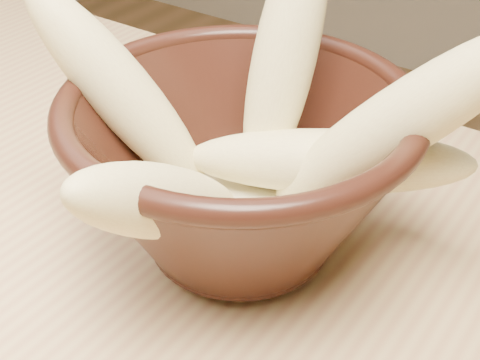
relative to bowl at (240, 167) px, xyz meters
The scene contains 7 objects.
bowl is the anchor object (origin of this frame).
milk_puddle 0.03m from the bowl, ahead, with size 0.13×0.13×0.02m, color beige.
banana_upright 0.08m from the bowl, 91.84° to the left, with size 0.04×0.04×0.18m, color #D2BD7C.
banana_left 0.09m from the bowl, 163.46° to the right, with size 0.04×0.04×0.17m, color #D2BD7C.
banana_right 0.10m from the bowl, 20.51° to the left, with size 0.04×0.04×0.20m, color #D2BD7C.
banana_across 0.06m from the bowl, 35.80° to the left, with size 0.04×0.04×0.19m, color #D2BD7C.
banana_front 0.08m from the bowl, 88.76° to the right, with size 0.04×0.04×0.16m, color #D2BD7C.
Camera 1 is at (0.25, -0.15, 1.06)m, focal length 50.00 mm.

